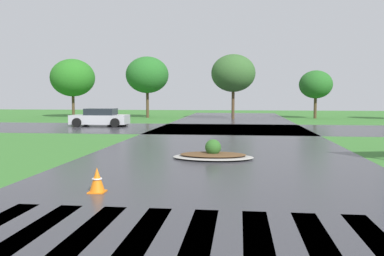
{
  "coord_description": "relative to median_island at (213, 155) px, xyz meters",
  "views": [
    {
      "loc": [
        0.61,
        -2.62,
        2.18
      ],
      "look_at": [
        -1.08,
        11.87,
        1.04
      ],
      "focal_mm": 38.33,
      "sensor_mm": 36.0,
      "label": 1
    }
  ],
  "objects": [
    {
      "name": "traffic_cone",
      "position": [
        -2.28,
        -5.31,
        0.13
      ],
      "size": [
        0.37,
        0.37,
        0.57
      ],
      "color": "orange",
      "rests_on": "ground"
    },
    {
      "name": "car_dark_suv",
      "position": [
        -9.07,
        14.31,
        0.47
      ],
      "size": [
        4.08,
        2.12,
        1.28
      ],
      "rotation": [
        0.0,
        0.0,
        3.17
      ],
      "color": "#B7B7BF",
      "rests_on": "ground"
    },
    {
      "name": "drainage_pipe_stack",
      "position": [
        -7.97,
        14.91,
        0.28
      ],
      "size": [
        1.53,
        0.98,
        0.85
      ],
      "color": "#9E9B93",
      "rests_on": "ground"
    },
    {
      "name": "asphalt_cross_road",
      "position": [
        0.3,
        13.06,
        -0.14
      ],
      "size": [
        90.0,
        9.0,
        0.01
      ],
      "primitive_type": "cube",
      "color": "#35353A",
      "rests_on": "ground"
    },
    {
      "name": "background_treeline",
      "position": [
        -0.45,
        25.62,
        3.82
      ],
      "size": [
        44.17,
        5.72,
        6.08
      ],
      "color": "#4C3823",
      "rests_on": "ground"
    },
    {
      "name": "asphalt_roadway",
      "position": [
        0.3,
        -1.51,
        -0.14
      ],
      "size": [
        10.0,
        80.0,
        0.01
      ],
      "primitive_type": "cube",
      "color": "#35353A",
      "rests_on": "ground"
    },
    {
      "name": "crosswalk_stripes",
      "position": [
        0.3,
        -7.92,
        -0.14
      ],
      "size": [
        7.65,
        2.95,
        0.01
      ],
      "color": "white",
      "rests_on": "ground"
    },
    {
      "name": "median_island",
      "position": [
        0.0,
        0.0,
        0.0
      ],
      "size": [
        2.81,
        1.66,
        0.68
      ],
      "color": "#9E9B93",
      "rests_on": "ground"
    }
  ]
}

